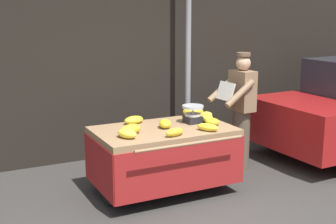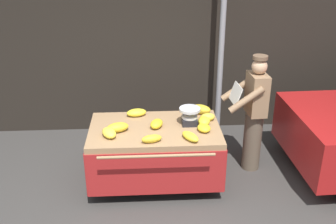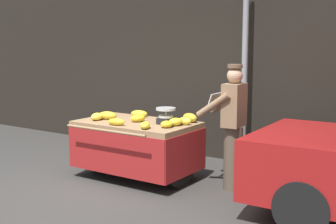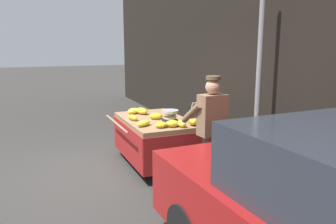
# 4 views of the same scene
# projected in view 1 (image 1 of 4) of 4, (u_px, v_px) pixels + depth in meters

# --- Properties ---
(ground_plane) EXTENTS (60.00, 60.00, 0.00)m
(ground_plane) POSITION_uv_depth(u_px,v_px,m) (194.00, 223.00, 5.19)
(ground_plane) COLOR #383533
(back_wall) EXTENTS (16.00, 0.24, 4.22)m
(back_wall) POSITION_uv_depth(u_px,v_px,m) (105.00, 23.00, 7.17)
(back_wall) COLOR black
(back_wall) RESTS_ON ground
(street_pole) EXTENTS (0.09, 0.09, 3.28)m
(street_pole) POSITION_uv_depth(u_px,v_px,m) (188.00, 53.00, 7.35)
(street_pole) COLOR gray
(street_pole) RESTS_ON ground
(banana_cart) EXTENTS (1.74, 1.25, 0.85)m
(banana_cart) POSITION_uv_depth(u_px,v_px,m) (163.00, 145.00, 5.93)
(banana_cart) COLOR #93704C
(banana_cart) RESTS_ON ground
(weighing_scale) EXTENTS (0.28, 0.28, 0.24)m
(weighing_scale) POSITION_uv_depth(u_px,v_px,m) (193.00, 114.00, 6.13)
(weighing_scale) COLOR black
(weighing_scale) RESTS_ON banana_cart
(banana_bunch_0) EXTENTS (0.33, 0.28, 0.13)m
(banana_bunch_0) POSITION_uv_depth(u_px,v_px,m) (193.00, 112.00, 6.52)
(banana_bunch_0) COLOR gold
(banana_bunch_0) RESTS_ON banana_cart
(banana_bunch_1) EXTENTS (0.25, 0.30, 0.11)m
(banana_bunch_1) POSITION_uv_depth(u_px,v_px,m) (127.00, 134.00, 5.42)
(banana_bunch_1) COLOR yellow
(banana_bunch_1) RESTS_ON banana_cart
(banana_bunch_2) EXTENTS (0.26, 0.31, 0.09)m
(banana_bunch_2) POSITION_uv_depth(u_px,v_px,m) (208.00, 127.00, 5.74)
(banana_bunch_2) COLOR yellow
(banana_bunch_2) RESTS_ON banana_cart
(banana_bunch_3) EXTENTS (0.30, 0.21, 0.10)m
(banana_bunch_3) POSITION_uv_depth(u_px,v_px,m) (134.00, 120.00, 6.09)
(banana_bunch_3) COLOR yellow
(banana_bunch_3) RESTS_ON banana_cart
(banana_bunch_4) EXTENTS (0.33, 0.24, 0.12)m
(banana_bunch_4) POSITION_uv_depth(u_px,v_px,m) (131.00, 129.00, 5.58)
(banana_bunch_4) COLOR gold
(banana_bunch_4) RESTS_ON banana_cart
(banana_bunch_5) EXTENTS (0.22, 0.14, 0.11)m
(banana_bunch_5) POSITION_uv_depth(u_px,v_px,m) (206.00, 116.00, 6.33)
(banana_bunch_5) COLOR yellow
(banana_bunch_5) RESTS_ON banana_cart
(banana_bunch_6) EXTENTS (0.21, 0.25, 0.11)m
(banana_bunch_6) POSITION_uv_depth(u_px,v_px,m) (207.00, 118.00, 6.19)
(banana_bunch_6) COLOR yellow
(banana_bunch_6) RESTS_ON banana_cart
(banana_bunch_7) EXTENTS (0.23, 0.27, 0.11)m
(banana_bunch_7) POSITION_uv_depth(u_px,v_px,m) (165.00, 124.00, 5.88)
(banana_bunch_7) COLOR gold
(banana_bunch_7) RESTS_ON banana_cart
(banana_bunch_8) EXTENTS (0.21, 0.23, 0.09)m
(banana_bunch_8) POSITION_uv_depth(u_px,v_px,m) (212.00, 122.00, 6.02)
(banana_bunch_8) COLOR gold
(banana_bunch_8) RESTS_ON banana_cart
(banana_bunch_9) EXTENTS (0.27, 0.17, 0.10)m
(banana_bunch_9) POSITION_uv_depth(u_px,v_px,m) (175.00, 132.00, 5.50)
(banana_bunch_9) COLOR gold
(banana_bunch_9) RESTS_ON banana_cart
(vendor_person) EXTENTS (0.60, 0.54, 1.71)m
(vendor_person) POSITION_uv_depth(u_px,v_px,m) (241.00, 111.00, 6.76)
(vendor_person) COLOR brown
(vendor_person) RESTS_ON ground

